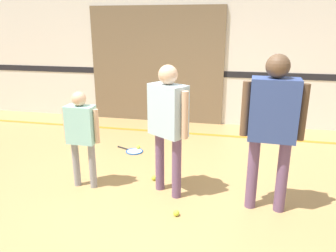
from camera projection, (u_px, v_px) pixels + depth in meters
name	position (u px, v px, depth m)	size (l,w,h in m)	color
ground_plane	(164.00, 196.00, 3.93)	(16.00, 16.00, 0.00)	tan
wall_back	(200.00, 44.00, 6.41)	(16.00, 0.07, 3.20)	silver
wall_panel	(156.00, 66.00, 6.66)	(2.73, 0.05, 2.32)	#756047
floor_stripe	(192.00, 134.00, 6.15)	(14.40, 0.10, 0.01)	orange
person_instructor	(168.00, 117.00, 3.73)	(0.51, 0.44, 1.55)	#6B4C70
person_student_left	(81.00, 130.00, 3.95)	(0.46, 0.19, 1.22)	gray
person_student_right	(273.00, 118.00, 3.36)	(0.65, 0.28, 1.70)	#6B4C70
racket_spare_on_floor	(133.00, 151.00, 5.29)	(0.52, 0.37, 0.03)	blue
tennis_ball_near_instructor	(176.00, 213.00, 3.52)	(0.07, 0.07, 0.07)	#CCE038
tennis_ball_by_spare_racket	(138.00, 147.00, 5.39)	(0.07, 0.07, 0.07)	#CCE038
tennis_ball_stray_left	(154.00, 178.00, 4.32)	(0.07, 0.07, 0.07)	#CCE038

